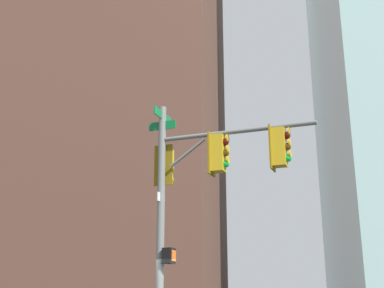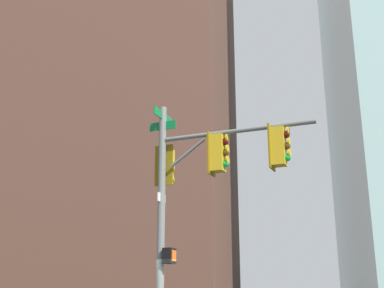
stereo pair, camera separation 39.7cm
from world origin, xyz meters
name	(u,v)px [view 1 (the left image)]	position (x,y,z in m)	size (l,w,h in m)	color
signal_pole_assembly	(199,180)	(0.15, 0.98, 4.58)	(1.61, 4.59, 6.77)	slate
building_brick_nearside	(128,84)	(-38.10, -11.86, 24.49)	(26.06, 19.82, 48.98)	brown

